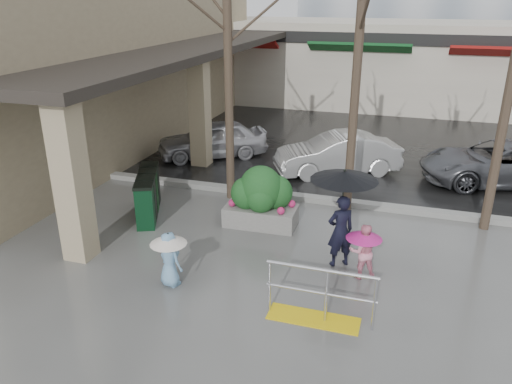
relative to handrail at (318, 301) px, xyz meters
The scene contains 18 objects.
ground 1.85m from the handrail, 138.58° to the left, with size 120.00×120.00×0.00m, color #51514F.
street_asphalt 23.24m from the handrail, 93.36° to the left, with size 120.00×36.00×0.01m, color black.
curb 5.38m from the handrail, 104.66° to the left, with size 120.00×0.30×0.15m, color gray.
near_building 14.32m from the handrail, 138.39° to the left, with size 6.00×18.00×8.00m, color tan.
canopy_slab 11.54m from the handrail, 123.81° to the left, with size 2.80×18.00×0.25m, color #2D2823.
pillar_front 5.48m from the handrail, behind, with size 0.55×0.55×3.50m, color tan.
pillar_back 9.02m from the handrail, 126.15° to the left, with size 0.55×0.55×3.50m, color tan.
storefront_row 19.25m from the handrail, 88.07° to the left, with size 34.00×6.74×4.00m.
handrail is the anchor object (origin of this frame).
tree_west 7.52m from the handrail, 124.99° to the left, with size 3.20×3.20×6.80m.
woman 2.25m from the handrail, 88.33° to the left, with size 1.34×1.34×2.11m.
child_pink 1.79m from the handrail, 71.41° to the left, with size 0.71×0.71×1.14m.
child_blue 2.95m from the handrail, behind, with size 0.71×0.71×1.11m.
planter 3.96m from the handrail, 121.15° to the left, with size 1.75×1.02×1.51m.
news_boxes 5.83m from the handrail, 148.05° to the left, with size 1.20×2.00×1.11m.
car_a 9.62m from the handrail, 122.92° to the left, with size 1.49×3.70×1.26m, color #B3B3B8.
car_b 7.74m from the handrail, 96.58° to the left, with size 1.33×3.82×1.26m, color silver.
car_c 9.09m from the handrail, 65.07° to the left, with size 2.09×4.53×1.26m, color #5A5C61.
Camera 1 is at (2.53, -8.40, 5.28)m, focal length 35.00 mm.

